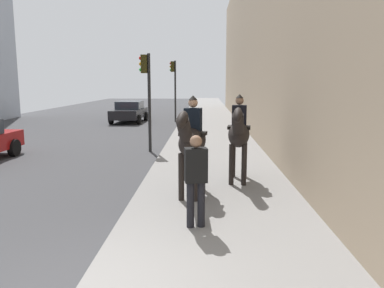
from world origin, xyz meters
name	(u,v)px	position (x,y,z in m)	size (l,w,h in m)	color
mounted_horse_near	(192,140)	(4.32, -1.37, 1.43)	(2.14, 0.83, 2.33)	black
mounted_horse_far	(239,133)	(5.69, -2.56, 1.42)	(2.15, 0.74, 2.32)	black
pedestrian_greeting	(196,175)	(2.38, -1.50, 1.10)	(0.32, 0.44, 1.70)	black
car_near_lane	(129,111)	(21.99, 3.54, 0.74)	(4.19, 2.16, 1.44)	black
traffic_light_near_curb	(147,87)	(10.69, 0.59, 2.58)	(0.20, 0.44, 3.84)	black
traffic_light_far_curb	(174,81)	(22.19, 0.44, 2.79)	(0.20, 0.44, 4.19)	black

